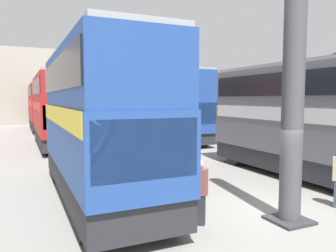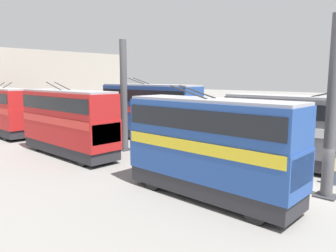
# 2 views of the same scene
# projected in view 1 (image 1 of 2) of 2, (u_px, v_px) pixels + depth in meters

# --- Properties ---
(ground_plane) EXTENTS (240.00, 240.00, 0.00)m
(ground_plane) POSITION_uv_depth(u_px,v_px,m) (267.00, 212.00, 9.58)
(ground_plane) COLOR gray
(depot_back_wall) EXTENTS (0.50, 36.00, 9.67)m
(depot_back_wall) POSITION_uv_depth(u_px,v_px,m) (72.00, 87.00, 43.33)
(depot_back_wall) COLOR #A8A093
(depot_back_wall) RESTS_ON ground_plane
(support_column_near) EXTENTS (1.02, 1.02, 8.94)m
(support_column_near) POSITION_uv_depth(u_px,v_px,m) (294.00, 58.00, 8.46)
(support_column_near) COLOR #4C4C51
(support_column_near) RESTS_ON ground_plane
(support_column_far) EXTENTS (1.02, 1.02, 8.94)m
(support_column_far) POSITION_uv_depth(u_px,v_px,m) (120.00, 84.00, 22.81)
(support_column_far) COLOR #4C4C51
(support_column_far) RESTS_ON ground_plane
(bus_left_near) EXTENTS (11.17, 2.54, 5.39)m
(bus_left_near) POSITION_uv_depth(u_px,v_px,m) (322.00, 114.00, 12.73)
(bus_left_near) COLOR black
(bus_left_near) RESTS_ON ground_plane
(bus_left_far) EXTENTS (11.15, 2.54, 5.95)m
(bus_left_far) POSITION_uv_depth(u_px,v_px,m) (167.00, 102.00, 26.00)
(bus_left_far) COLOR black
(bus_left_far) RESTS_ON ground_plane
(bus_right_near) EXTENTS (9.02, 2.54, 5.57)m
(bus_right_near) POSITION_uv_depth(u_px,v_px,m) (98.00, 114.00, 10.63)
(bus_right_near) COLOR black
(bus_right_near) RESTS_ON ground_plane
(bus_right_mid) EXTENTS (9.87, 2.54, 5.63)m
(bus_right_mid) POSITION_uv_depth(u_px,v_px,m) (55.00, 105.00, 22.64)
(bus_right_mid) COLOR black
(bus_right_mid) RESTS_ON ground_plane
(bus_right_far) EXTENTS (10.90, 2.54, 5.51)m
(bus_right_far) POSITION_uv_depth(u_px,v_px,m) (42.00, 103.00, 34.85)
(bus_right_far) COLOR black
(bus_right_far) RESTS_ON ground_plane
(person_aisle_midway) EXTENTS (0.36, 0.47, 1.63)m
(person_aisle_midway) POSITION_uv_depth(u_px,v_px,m) (169.00, 157.00, 13.73)
(person_aisle_midway) COLOR #473D33
(person_aisle_midway) RESTS_ON ground_plane
(person_by_right_row) EXTENTS (0.45, 0.48, 1.73)m
(person_by_right_row) POSITION_uv_depth(u_px,v_px,m) (199.00, 190.00, 8.54)
(person_by_right_row) COLOR #2D2D33
(person_by_right_row) RESTS_ON ground_plane
(oil_drum) EXTENTS (0.57, 0.57, 0.88)m
(oil_drum) POSITION_uv_depth(u_px,v_px,m) (135.00, 162.00, 14.72)
(oil_drum) COLOR #235638
(oil_drum) RESTS_ON ground_plane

